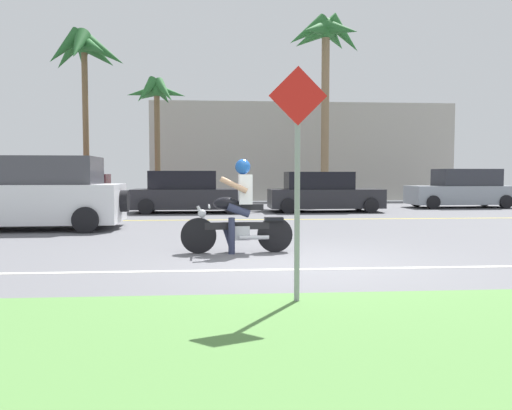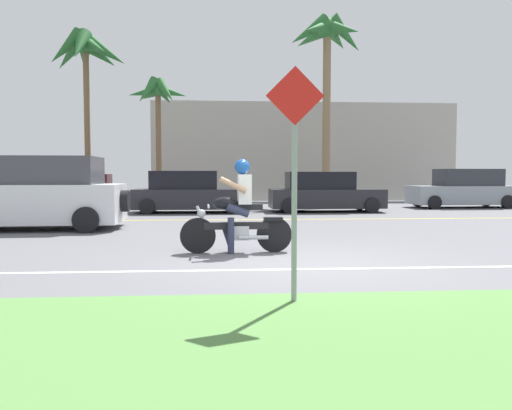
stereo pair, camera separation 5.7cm
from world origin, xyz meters
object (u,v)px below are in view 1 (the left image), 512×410
Objects in this scene: motorcyclist at (238,213)px; palm_tree_0 at (85,56)px; suv_nearby at (26,194)px; parked_car_3 at (462,190)px; parked_car_0 at (78,192)px; parked_car_1 at (188,193)px; palm_tree_2 at (325,44)px; street_sign at (297,162)px; palm_tree_1 at (156,99)px; parked_car_2 at (323,193)px.

palm_tree_0 reaches higher than motorcyclist.
suv_nearby is 17.13m from parked_car_3.
parked_car_0 is 5.29m from parked_car_1.
parked_car_1 is 10.68m from palm_tree_2.
motorcyclist reaches higher than parked_car_0.
suv_nearby reaches higher than parked_car_0.
street_sign reaches higher than parked_car_3.
parked_car_3 reaches higher than parked_car_1.
palm_tree_0 is (-16.21, 1.73, 5.79)m from parked_car_3.
palm_tree_0 reaches higher than palm_tree_1.
parked_car_1 is at bearing -140.42° from palm_tree_2.
palm_tree_1 is (-3.05, 13.34, 3.98)m from motorcyclist.
suv_nearby is at bearing 140.94° from motorcyclist.
suv_nearby is 10.03m from palm_tree_1.
parked_car_2 is 0.76× the size of palm_tree_1.
suv_nearby is 6.68m from parked_car_1.
motorcyclist is 6.87m from suv_nearby.
suv_nearby is at bearing -154.28° from parked_car_3.
parked_car_0 is 0.86× the size of parked_car_3.
parked_car_3 is at bearing 9.64° from parked_car_1.
parked_car_0 is (-0.85, 7.90, -0.25)m from suv_nearby.
palm_tree_2 is (7.83, 1.63, 2.95)m from palm_tree_1.
parked_car_3 is 0.78× the size of palm_tree_1.
parked_car_1 is 0.75× the size of palm_tree_1.
parked_car_1 is 5.13m from parked_car_2.
parked_car_2 is at bearing -20.56° from palm_tree_0.
parked_car_2 is (3.64, 9.83, -0.01)m from motorcyclist.
palm_tree_2 reaches higher than parked_car_3.
street_sign is (5.82, -8.11, 0.64)m from suv_nearby.
parked_car_3 is 9.27m from palm_tree_2.
palm_tree_1 reaches higher than parked_car_0.
street_sign is at bearing -82.63° from motorcyclist.
parked_car_0 is 5.22m from palm_tree_1.
motorcyclist is 0.53× the size of parked_car_0.
motorcyclist is 0.48× the size of parked_car_1.
parked_car_2 is 11.94m from palm_tree_0.
motorcyclist is 0.22× the size of palm_tree_2.
palm_tree_2 is at bearing 7.77° from palm_tree_0.
parked_car_0 is (-6.18, 12.23, -0.05)m from motorcyclist.
parked_car_3 is 0.58× the size of palm_tree_0.
street_sign reaches higher than suv_nearby.
palm_tree_0 reaches higher than parked_car_3.
palm_tree_0 is 3.00× the size of street_sign.
parked_car_2 is 14.00m from street_sign.
parked_car_3 is 0.49× the size of palm_tree_2.
palm_tree_0 is (-6.11, 13.49, 5.84)m from motorcyclist.
motorcyclist is at bearing -130.65° from parked_car_3.
parked_car_1 is at bearing -179.57° from parked_car_2.
palm_tree_2 reaches higher than parked_car_2.
parked_car_2 is (9.82, -2.40, 0.04)m from parked_car_0.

